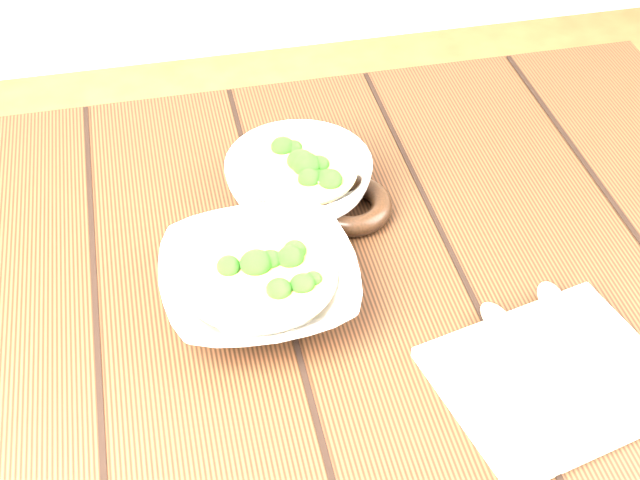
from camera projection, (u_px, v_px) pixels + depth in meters
table at (300, 353)px, 1.06m from camera, size 1.20×0.80×0.75m
soup_bowl_front at (260, 282)px, 0.94m from camera, size 0.21×0.21×0.06m
soup_bowl_back at (299, 179)px, 1.07m from camera, size 0.20×0.20×0.06m
trivet at (350, 205)px, 1.06m from camera, size 0.13×0.13×0.03m
napkin at (553, 378)px, 0.88m from camera, size 0.25×0.22×0.01m
spoon_left at (516, 344)px, 0.90m from camera, size 0.05×0.18×0.01m
spoon_right at (561, 324)px, 0.92m from camera, size 0.04×0.18×0.01m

